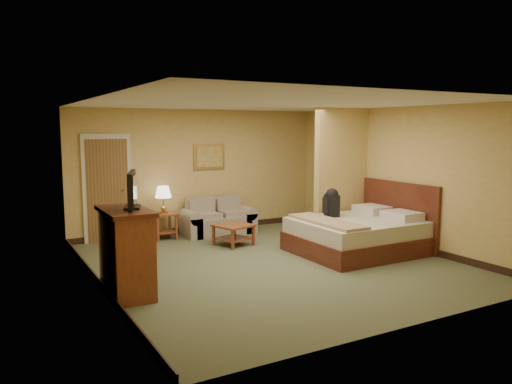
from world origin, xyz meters
TOP-DOWN VIEW (x-y plane):
  - floor at (0.00, 0.00)m, footprint 6.00×6.00m
  - ceiling at (0.00, 0.00)m, footprint 6.00×6.00m
  - back_wall at (0.00, 3.00)m, footprint 5.50×0.02m
  - left_wall at (-2.75, 0.00)m, footprint 0.02×6.00m
  - right_wall at (2.75, 0.00)m, footprint 0.02×6.00m
  - partition at (2.15, 0.93)m, footprint 1.20×0.15m
  - door at (-1.95, 2.96)m, footprint 0.94×0.16m
  - baseboard at (0.00, 2.99)m, footprint 5.50×0.02m
  - loveseat at (0.22, 2.57)m, footprint 1.51×0.70m
  - side_table at (-0.93, 2.65)m, footprint 0.48×0.48m
  - table_lamp at (-0.93, 2.65)m, footprint 0.33×0.33m
  - coffee_table at (0.03, 1.46)m, footprint 0.77×0.77m
  - wall_picture at (0.22, 2.97)m, footprint 0.71×0.04m
  - dresser at (-2.48, -0.38)m, footprint 0.57×1.08m
  - tv at (-2.38, -0.38)m, footprint 0.32×0.77m
  - bed at (1.81, -0.10)m, footprint 2.21×1.88m
  - backpack at (1.52, 0.39)m, footprint 0.27×0.34m

SIDE VIEW (x-z plane):
  - floor at x=0.00m, z-range 0.00..0.00m
  - baseboard at x=0.00m, z-range 0.00..0.12m
  - loveseat at x=0.22m, z-range -0.13..0.63m
  - coffee_table at x=0.03m, z-range 0.09..0.49m
  - bed at x=1.81m, z-range -0.28..0.94m
  - side_table at x=-0.93m, z-range 0.08..0.61m
  - dresser at x=-2.48m, z-range 0.01..1.16m
  - backpack at x=1.52m, z-range 0.61..1.13m
  - table_lamp at x=-0.93m, z-range 0.66..1.20m
  - door at x=-1.95m, z-range -0.02..2.08m
  - back_wall at x=0.00m, z-range 0.00..2.60m
  - left_wall at x=-2.75m, z-range 0.00..2.60m
  - right_wall at x=2.75m, z-range 0.00..2.60m
  - partition at x=2.15m, z-range 0.00..2.60m
  - tv at x=-2.38m, z-range 1.14..1.63m
  - wall_picture at x=0.22m, z-range 1.32..1.88m
  - ceiling at x=0.00m, z-range 2.60..2.60m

